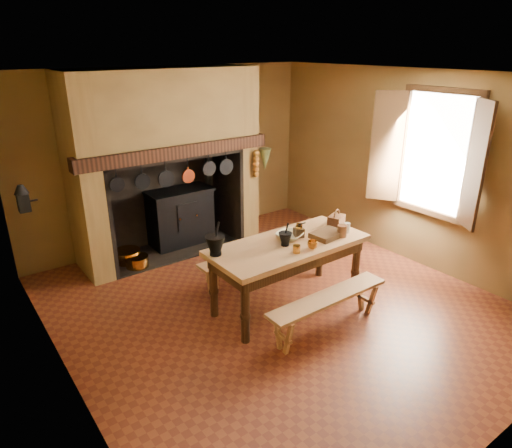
{
  "coord_description": "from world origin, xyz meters",
  "views": [
    {
      "loc": [
        -3.2,
        -3.89,
        3.1
      ],
      "look_at": [
        -0.1,
        0.3,
        1.04
      ],
      "focal_mm": 32.0,
      "sensor_mm": 36.0,
      "label": 1
    }
  ],
  "objects_px": {
    "mixing_bowl": "(290,236)",
    "wicker_basket": "(336,220)",
    "work_table": "(288,253)",
    "iron_range": "(181,216)",
    "bench_front": "(328,305)",
    "coffee_grinder": "(299,232)"
  },
  "relations": [
    {
      "from": "bench_front",
      "to": "wicker_basket",
      "type": "xyz_separation_m",
      "value": [
        0.89,
        0.79,
        0.59
      ]
    },
    {
      "from": "bench_front",
      "to": "mixing_bowl",
      "type": "distance_m",
      "value": 0.98
    },
    {
      "from": "work_table",
      "to": "wicker_basket",
      "type": "distance_m",
      "value": 0.92
    },
    {
      "from": "work_table",
      "to": "bench_front",
      "type": "relative_size",
      "value": 1.22
    },
    {
      "from": "bench_front",
      "to": "coffee_grinder",
      "type": "height_order",
      "value": "coffee_grinder"
    },
    {
      "from": "bench_front",
      "to": "mixing_bowl",
      "type": "height_order",
      "value": "mixing_bowl"
    },
    {
      "from": "iron_range",
      "to": "wicker_basket",
      "type": "height_order",
      "value": "iron_range"
    },
    {
      "from": "iron_range",
      "to": "bench_front",
      "type": "distance_m",
      "value": 3.23
    },
    {
      "from": "coffee_grinder",
      "to": "work_table",
      "type": "bearing_deg",
      "value": -144.15
    },
    {
      "from": "coffee_grinder",
      "to": "wicker_basket",
      "type": "distance_m",
      "value": 0.67
    },
    {
      "from": "coffee_grinder",
      "to": "wicker_basket",
      "type": "height_order",
      "value": "wicker_basket"
    },
    {
      "from": "work_table",
      "to": "mixing_bowl",
      "type": "relative_size",
      "value": 6.24
    },
    {
      "from": "bench_front",
      "to": "mixing_bowl",
      "type": "relative_size",
      "value": 5.11
    },
    {
      "from": "wicker_basket",
      "to": "bench_front",
      "type": "bearing_deg",
      "value": -160.61
    },
    {
      "from": "bench_front",
      "to": "wicker_basket",
      "type": "height_order",
      "value": "wicker_basket"
    },
    {
      "from": "bench_front",
      "to": "wicker_basket",
      "type": "relative_size",
      "value": 5.85
    },
    {
      "from": "iron_range",
      "to": "work_table",
      "type": "relative_size",
      "value": 0.81
    },
    {
      "from": "iron_range",
      "to": "mixing_bowl",
      "type": "relative_size",
      "value": 5.05
    },
    {
      "from": "work_table",
      "to": "wicker_basket",
      "type": "height_order",
      "value": "wicker_basket"
    },
    {
      "from": "mixing_bowl",
      "to": "wicker_basket",
      "type": "distance_m",
      "value": 0.8
    },
    {
      "from": "iron_range",
      "to": "wicker_basket",
      "type": "bearing_deg",
      "value": -66.6
    },
    {
      "from": "iron_range",
      "to": "coffee_grinder",
      "type": "height_order",
      "value": "iron_range"
    }
  ]
}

